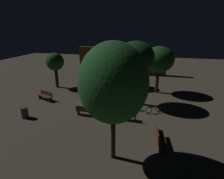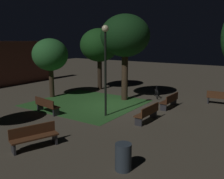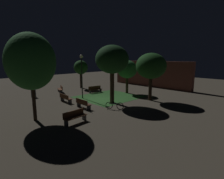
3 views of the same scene
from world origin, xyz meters
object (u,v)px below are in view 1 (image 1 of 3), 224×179
tree_near_wall (113,84)px  trash_bin (25,113)px  tree_left_canopy (55,62)px  tree_right_canopy (159,60)px  bench_front_left (87,111)px  tree_lawn_side (136,58)px  bench_lawn_edge (160,137)px  bench_path_side (46,95)px  tree_tall_center (121,62)px  bicycle (154,109)px  bench_by_lamp (125,115)px  bench_near_trees (89,88)px  lamp_post_plaza_east (91,70)px

tree_near_wall → trash_bin: 9.24m
trash_bin → tree_near_wall: bearing=-20.1°
tree_left_canopy → trash_bin: (1.47, -7.68, -2.60)m
tree_right_canopy → trash_bin: size_ratio=5.68×
bench_front_left → trash_bin: size_ratio=2.04×
tree_lawn_side → tree_left_canopy: 10.10m
tree_left_canopy → tree_near_wall: tree_near_wall is taller
bench_lawn_edge → bench_path_side: same height
tree_near_wall → tree_tall_center: bearing=98.9°
tree_lawn_side → tree_right_canopy: bearing=60.5°
bench_path_side → bicycle: bearing=-2.3°
bench_lawn_edge → bicycle: 4.39m
bench_path_side → tree_lawn_side: tree_lawn_side is taller
tree_lawn_side → bench_path_side: bearing=-172.7°
bench_path_side → bicycle: bicycle is taller
tree_tall_center → bicycle: (4.11, -6.40, -2.70)m
tree_left_canopy → bench_by_lamp: bearing=-34.0°
tree_lawn_side → bicycle: (1.89, -1.53, -4.00)m
tree_near_wall → bicycle: size_ratio=4.42×
bench_front_left → bench_by_lamp: size_ratio=1.00×
bench_front_left → trash_bin: (-4.73, -1.41, -0.04)m
bench_lawn_edge → tree_left_canopy: (-11.87, 8.76, 2.56)m
bench_lawn_edge → bench_path_side: 11.91m
bench_near_trees → tree_tall_center: size_ratio=0.44×
lamp_post_plaza_east → tree_near_wall: bearing=-62.3°
tree_near_wall → lamp_post_plaza_east: size_ratio=1.30×
lamp_post_plaza_east → trash_bin: size_ratio=5.46×
bicycle → tree_near_wall: bearing=-109.1°
tree_right_canopy → bicycle: bearing=-92.3°
tree_left_canopy → bench_front_left: bearing=-45.4°
bench_front_left → bench_by_lamp: bearing=-0.0°
trash_bin → bench_path_side: bearing=97.7°
tree_left_canopy → bicycle: bearing=-20.9°
tree_right_canopy → bench_by_lamp: bearing=-108.6°
tree_left_canopy → tree_near_wall: size_ratio=0.66×
bench_by_lamp → tree_right_canopy: tree_right_canopy is taller
bench_path_side → trash_bin: size_ratio=2.08×
lamp_post_plaza_east → bicycle: (5.64, -0.50, -2.93)m
bench_path_side → tree_tall_center: bearing=42.9°
bench_front_left → tree_tall_center: (1.19, 8.27, 2.57)m
bench_near_trees → tree_left_canopy: (-4.35, 0.84, 2.56)m
bench_front_left → bench_near_trees: 5.74m
bench_path_side → tree_tall_center: tree_tall_center is taller
tree_tall_center → bicycle: tree_tall_center is taller
bench_near_trees → tree_right_canopy: bearing=12.9°
bench_by_lamp → tree_lawn_side: 5.16m
tree_right_canopy → trash_bin: bearing=-140.2°
bench_near_trees → bench_path_side: size_ratio=1.00×
bench_lawn_edge → tree_right_canopy: 10.12m
tree_near_wall → bench_near_trees: bearing=117.2°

